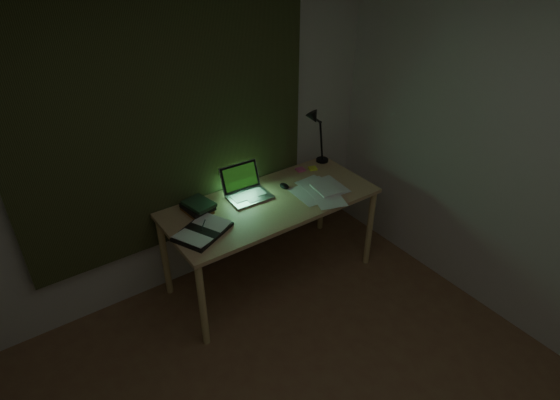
# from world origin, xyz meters

# --- Properties ---
(wall_back) EXTENTS (3.50, 0.00, 2.50)m
(wall_back) POSITION_xyz_m (0.00, 2.00, 1.25)
(wall_back) COLOR beige
(wall_back) RESTS_ON ground
(curtain) EXTENTS (2.20, 0.06, 2.00)m
(curtain) POSITION_xyz_m (0.00, 1.96, 1.45)
(curtain) COLOR #2F3219
(curtain) RESTS_ON wall_back
(desk) EXTENTS (1.65, 0.72, 0.75)m
(desk) POSITION_xyz_m (0.58, 1.56, 0.38)
(desk) COLOR tan
(desk) RESTS_ON floor
(laptop) EXTENTS (0.33, 0.37, 0.23)m
(laptop) POSITION_xyz_m (0.47, 1.69, 0.87)
(laptop) COLOR #AFAFB4
(laptop) RESTS_ON desk
(open_textbook) EXTENTS (0.45, 0.40, 0.03)m
(open_textbook) POSITION_xyz_m (-0.04, 1.49, 0.77)
(open_textbook) COLOR white
(open_textbook) RESTS_ON desk
(book_stack) EXTENTS (0.20, 0.23, 0.09)m
(book_stack) POSITION_xyz_m (0.06, 1.74, 0.79)
(book_stack) COLOR white
(book_stack) RESTS_ON desk
(loose_papers) EXTENTS (0.36, 0.38, 0.02)m
(loose_papers) POSITION_xyz_m (0.96, 1.46, 0.76)
(loose_papers) COLOR white
(loose_papers) RESTS_ON desk
(mouse) EXTENTS (0.06, 0.10, 0.04)m
(mouse) POSITION_xyz_m (0.77, 1.66, 0.77)
(mouse) COLOR black
(mouse) RESTS_ON desk
(sticky_yellow) EXTENTS (0.08, 0.08, 0.01)m
(sticky_yellow) POSITION_xyz_m (1.16, 1.78, 0.76)
(sticky_yellow) COLOR #F4FF35
(sticky_yellow) RESTS_ON desk
(sticky_pink) EXTENTS (0.08, 0.08, 0.01)m
(sticky_pink) POSITION_xyz_m (1.06, 1.82, 0.76)
(sticky_pink) COLOR #E95A90
(sticky_pink) RESTS_ON desk
(desk_lamp) EXTENTS (0.40, 0.32, 0.58)m
(desk_lamp) POSITION_xyz_m (1.32, 1.85, 1.04)
(desk_lamp) COLOR black
(desk_lamp) RESTS_ON desk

